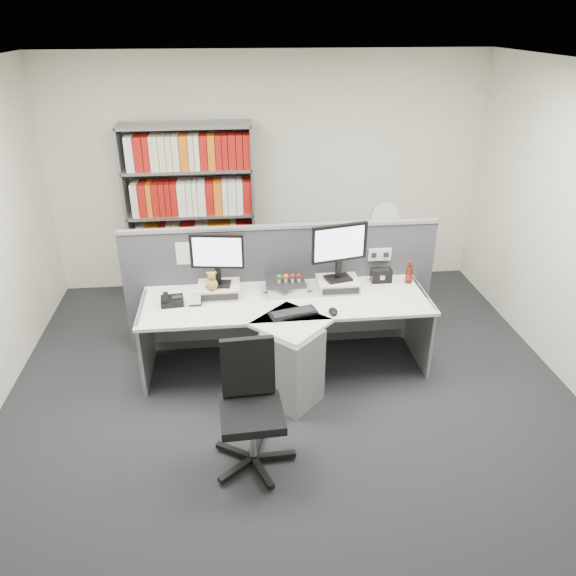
{
  "coord_description": "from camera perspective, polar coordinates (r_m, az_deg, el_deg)",
  "views": [
    {
      "loc": [
        -0.45,
        -3.54,
        3.03
      ],
      "look_at": [
        0.0,
        0.65,
        0.92
      ],
      "focal_mm": 34.32,
      "sensor_mm": 36.0,
      "label": 1
    }
  ],
  "objects": [
    {
      "name": "keyboard",
      "position": [
        4.71,
        0.52,
        -2.61
      ],
      "size": [
        0.44,
        0.25,
        0.03
      ],
      "color": "black",
      "rests_on": "desk"
    },
    {
      "name": "mouse",
      "position": [
        4.73,
        4.7,
        -2.43
      ],
      "size": [
        0.08,
        0.12,
        0.05
      ],
      "primitive_type": "ellipsoid",
      "color": "black",
      "rests_on": "desk"
    },
    {
      "name": "shelving_unit",
      "position": [
        6.34,
        -9.95,
        7.29
      ],
      "size": [
        1.41,
        0.4,
        2.0
      ],
      "color": "gray",
      "rests_on": "ground"
    },
    {
      "name": "office_chair",
      "position": [
        4.08,
        -3.9,
        -11.75
      ],
      "size": [
        0.61,
        0.63,
        0.94
      ],
      "color": "silver",
      "rests_on": "ground"
    },
    {
      "name": "room_shell",
      "position": [
        3.78,
        1.07,
        7.44
      ],
      "size": [
        5.04,
        5.54,
        2.72
      ],
      "color": "white",
      "rests_on": "ground"
    },
    {
      "name": "desk_calendar",
      "position": [
        4.91,
        -9.6,
        -1.16
      ],
      "size": [
        0.11,
        0.08,
        0.13
      ],
      "color": "black",
      "rests_on": "desk"
    },
    {
      "name": "desk_phone",
      "position": [
        4.98,
        -11.97,
        -1.27
      ],
      "size": [
        0.21,
        0.2,
        0.09
      ],
      "color": "black",
      "rests_on": "desk"
    },
    {
      "name": "monitor_right",
      "position": [
        4.99,
        5.35,
        4.22
      ],
      "size": [
        0.52,
        0.22,
        0.54
      ],
      "color": "black",
      "rests_on": "monitor_riser_right"
    },
    {
      "name": "figurines",
      "position": [
        5.04,
        0.12,
        1.14
      ],
      "size": [
        0.23,
        0.05,
        0.09
      ],
      "color": "beige",
      "rests_on": "desktop_pc"
    },
    {
      "name": "cola_bottle",
      "position": [
        5.36,
        12.44,
        1.37
      ],
      "size": [
        0.07,
        0.07,
        0.22
      ],
      "color": "#3F190A",
      "rests_on": "desk"
    },
    {
      "name": "monitor_riser_left",
      "position": [
        5.05,
        -7.14,
        -0.2
      ],
      "size": [
        0.38,
        0.31,
        0.1
      ],
      "color": "beige",
      "rests_on": "desk"
    },
    {
      "name": "filing_cabinet",
      "position": [
        6.37,
        9.48,
        1.32
      ],
      "size": [
        0.45,
        0.61,
        0.7
      ],
      "color": "gray",
      "rests_on": "ground"
    },
    {
      "name": "monitor_left",
      "position": [
        4.91,
        -7.36,
        3.36
      ],
      "size": [
        0.48,
        0.18,
        0.49
      ],
      "color": "black",
      "rests_on": "monitor_riser_left"
    },
    {
      "name": "plush_toy",
      "position": [
        4.92,
        -7.89,
        0.63
      ],
      "size": [
        0.1,
        0.1,
        0.18
      ],
      "color": "#AA8238",
      "rests_on": "monitor_riser_left"
    },
    {
      "name": "desk",
      "position": [
        4.89,
        0.07,
        -5.15
      ],
      "size": [
        2.6,
        1.2,
        0.72
      ],
      "color": "white",
      "rests_on": "ground"
    },
    {
      "name": "ground",
      "position": [
        4.68,
        0.88,
        -13.73
      ],
      "size": [
        5.5,
        5.5,
        0.0
      ],
      "primitive_type": "plane",
      "color": "#272A2D",
      "rests_on": "ground"
    },
    {
      "name": "partition",
      "position": [
        5.37,
        -0.64,
        0.26
      ],
      "size": [
        3.0,
        0.08,
        1.27
      ],
      "color": "#44454D",
      "rests_on": "ground"
    },
    {
      "name": "speaker",
      "position": [
        5.34,
        9.62,
        1.3
      ],
      "size": [
        0.19,
        0.11,
        0.13
      ],
      "primitive_type": "cube",
      "color": "black",
      "rests_on": "desk"
    },
    {
      "name": "desk_fan",
      "position": [
        6.12,
        9.94,
        7.0
      ],
      "size": [
        0.3,
        0.18,
        0.51
      ],
      "color": "white",
      "rests_on": "filing_cabinet"
    },
    {
      "name": "desktop_pc",
      "position": [
        5.09,
        -0.24,
        0.2
      ],
      "size": [
        0.36,
        0.32,
        0.09
      ],
      "color": "black",
      "rests_on": "desk"
    },
    {
      "name": "monitor_riser_right",
      "position": [
        5.14,
        5.19,
        0.4
      ],
      "size": [
        0.38,
        0.31,
        0.1
      ],
      "color": "beige",
      "rests_on": "desk"
    }
  ]
}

